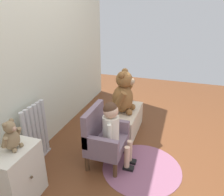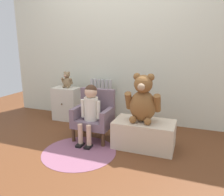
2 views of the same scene
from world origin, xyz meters
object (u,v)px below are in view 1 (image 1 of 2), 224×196
at_px(small_teddy_bear, 11,137).
at_px(floor_rug, 142,168).
at_px(child_armchair, 103,137).
at_px(large_teddy_bear, 123,94).
at_px(radiator, 36,134).
at_px(child_figure, 113,126).
at_px(low_bench, 123,121).
at_px(small_dresser, 19,176).

bearing_deg(small_teddy_bear, floor_rug, -52.99).
xyz_separation_m(child_armchair, large_teddy_bear, (0.62, -0.04, 0.25)).
bearing_deg(small_teddy_bear, radiator, 20.16).
distance_m(radiator, child_figure, 0.82).
height_order(child_armchair, floor_rug, child_armchair).
xyz_separation_m(child_armchair, low_bench, (0.64, -0.04, -0.14)).
bearing_deg(low_bench, small_teddy_bear, 157.97).
distance_m(large_teddy_bear, small_teddy_bear, 1.42).
xyz_separation_m(low_bench, small_teddy_bear, (-1.33, 0.54, 0.47)).
bearing_deg(low_bench, child_armchair, 176.68).
bearing_deg(small_dresser, large_teddy_bear, -21.57).
bearing_deg(child_figure, radiator, 104.28).
distance_m(child_figure, floor_rug, 0.55).
bearing_deg(small_dresser, child_armchair, -34.34).
distance_m(child_armchair, floor_rug, 0.51).
bearing_deg(large_teddy_bear, small_teddy_bear, 157.49).
distance_m(radiator, child_armchair, 0.71).
relative_size(small_dresser, low_bench, 0.75).
bearing_deg(child_figure, low_bench, 6.05).
height_order(radiator, small_dresser, radiator).
relative_size(radiator, low_bench, 0.94).
xyz_separation_m(child_figure, low_bench, (0.64, 0.07, -0.30)).
bearing_deg(small_teddy_bear, large_teddy_bear, -22.51).
bearing_deg(large_teddy_bear, radiator, 138.63).
bearing_deg(radiator, large_teddy_bear, -41.37).
height_order(child_armchair, low_bench, child_armchair).
xyz_separation_m(low_bench, large_teddy_bear, (-0.03, -0.00, 0.40)).
relative_size(low_bench, small_teddy_bear, 2.74).
relative_size(child_figure, low_bench, 1.02).
distance_m(low_bench, small_teddy_bear, 1.51).
bearing_deg(low_bench, small_dresser, 158.89).
bearing_deg(low_bench, floor_rug, -149.16).
relative_size(child_armchair, child_figure, 0.88).
relative_size(radiator, small_teddy_bear, 2.57).
height_order(radiator, large_teddy_bear, large_teddy_bear).
bearing_deg(floor_rug, small_dresser, 128.40).
bearing_deg(small_dresser, child_figure, -39.75).
height_order(child_figure, small_teddy_bear, small_teddy_bear).
distance_m(low_bench, large_teddy_bear, 0.40).
bearing_deg(child_armchair, small_teddy_bear, 143.91).
distance_m(small_dresser, small_teddy_bear, 0.37).
bearing_deg(child_figure, small_dresser, 140.25).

